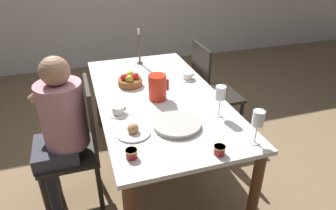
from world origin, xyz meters
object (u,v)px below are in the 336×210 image
person_seated (60,124)px  teacup_across (188,77)px  teacup_near_person (118,111)px  jam_jar_red (219,150)px  jam_jar_amber (131,153)px  serving_tray (177,124)px  candlestick_tall (139,50)px  wine_glass_juice (258,120)px  fruit_bowl (130,80)px  wine_glass_water (220,94)px  red_pitcher (157,87)px  chair_person_side (78,144)px  chair_opposite (211,90)px  bread_plate (133,131)px

person_seated → teacup_across: (1.07, 0.37, 0.06)m
person_seated → teacup_near_person: bearing=-95.8°
jam_jar_red → jam_jar_amber: bearing=166.1°
serving_tray → candlestick_tall: 1.19m
wine_glass_juice → candlestick_tall: bearing=103.4°
serving_tray → jam_jar_red: 0.37m
jam_jar_amber → candlestick_tall: size_ratio=0.20×
teacup_across → jam_jar_amber: bearing=-126.9°
person_seated → fruit_bowl: (0.57, 0.40, 0.08)m
teacup_across → wine_glass_water: bearing=-91.5°
person_seated → jam_jar_amber: size_ratio=17.10×
fruit_bowl → red_pitcher: bearing=-64.0°
chair_person_side → chair_opposite: (1.29, 0.52, 0.00)m
wine_glass_juice → teacup_near_person: bearing=141.0°
teacup_across → fruit_bowl: 0.50m
wine_glass_juice → teacup_across: size_ratio=1.50×
serving_tray → jam_jar_red: (0.13, -0.34, 0.01)m
chair_opposite → bread_plate: 1.28m
chair_opposite → person_seated: (-1.38, -0.53, 0.19)m
red_pitcher → jam_jar_red: size_ratio=2.87×
red_pitcher → wine_glass_water: 0.50m
chair_person_side → red_pitcher: bearing=-83.1°
bread_plate → jam_jar_red: bearing=-39.7°
wine_glass_water → red_pitcher: bearing=132.7°
serving_tray → chair_person_side: bearing=152.5°
teacup_across → serving_tray: (-0.34, -0.68, -0.01)m
wine_glass_water → jam_jar_red: bearing=-115.7°
wine_glass_water → jam_jar_red: (-0.19, -0.39, -0.13)m
person_seated → chair_opposite: bearing=-68.8°
chair_person_side → bread_plate: bearing=-132.8°
bread_plate → fruit_bowl: bearing=80.1°
person_seated → jam_jar_amber: person_seated is taller
fruit_bowl → candlestick_tall: bearing=67.9°
serving_tray → candlestick_tall: size_ratio=0.92×
teacup_near_person → jam_jar_amber: 0.50m
chair_opposite → serving_tray: 1.10m
teacup_across → bread_plate: (-0.62, -0.68, -0.01)m
teacup_near_person → person_seated: bearing=174.2°
wine_glass_juice → jam_jar_red: size_ratio=3.14×
jam_jar_amber → candlestick_tall: (0.37, 1.41, 0.10)m
teacup_near_person → candlestick_tall: size_ratio=0.42×
teacup_near_person → fruit_bowl: fruit_bowl is taller
bread_plate → jam_jar_amber: bearing=-104.0°
wine_glass_juice → teacup_across: (-0.05, 0.99, -0.13)m
teacup_across → serving_tray: bearing=-116.4°
bread_plate → candlestick_tall: candlestick_tall is taller
chair_opposite → wine_glass_water: 0.95m
teacup_across → fruit_bowl: fruit_bowl is taller
chair_opposite → red_pitcher: chair_opposite is taller
jam_jar_amber → wine_glass_juice: bearing=-6.5°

